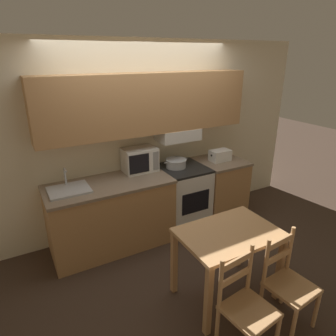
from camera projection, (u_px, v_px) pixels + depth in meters
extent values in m
plane|color=#3D2D23|center=(146.00, 220.00, 4.53)|extent=(16.00, 16.00, 0.00)
cube|color=beige|center=(143.00, 138.00, 4.10)|extent=(5.20, 0.05, 2.55)
cube|color=tan|center=(148.00, 104.00, 3.77)|extent=(2.80, 0.32, 0.75)
cube|color=white|center=(178.00, 134.00, 4.13)|extent=(0.58, 0.34, 0.16)
cube|color=tan|center=(111.00, 216.00, 3.82)|extent=(1.52, 0.67, 0.85)
cube|color=#84705B|center=(109.00, 184.00, 3.66)|extent=(1.54, 0.69, 0.04)
cube|color=tan|center=(219.00, 188.00, 4.59)|extent=(0.64, 0.67, 0.85)
cube|color=#84705B|center=(221.00, 161.00, 4.43)|extent=(0.66, 0.69, 0.04)
cube|color=white|center=(183.00, 197.00, 4.31)|extent=(0.61, 0.65, 0.86)
cube|color=black|center=(183.00, 168.00, 4.15)|extent=(0.61, 0.65, 0.03)
cube|color=black|center=(196.00, 202.00, 4.02)|extent=(0.43, 0.01, 0.30)
cylinder|color=black|center=(180.00, 172.00, 3.98)|extent=(0.09, 0.09, 0.01)
cylinder|color=black|center=(197.00, 169.00, 4.11)|extent=(0.09, 0.09, 0.01)
cylinder|color=black|center=(170.00, 166.00, 4.20)|extent=(0.09, 0.09, 0.01)
cylinder|color=black|center=(187.00, 163.00, 4.32)|extent=(0.09, 0.09, 0.01)
cylinder|color=#B7BABF|center=(176.00, 163.00, 4.13)|extent=(0.28, 0.28, 0.12)
torus|color=#B7BABF|center=(176.00, 160.00, 4.11)|extent=(0.29, 0.29, 0.01)
cylinder|color=#B7BABF|center=(166.00, 163.00, 4.05)|extent=(0.05, 0.01, 0.01)
cylinder|color=#B7BABF|center=(186.00, 159.00, 4.19)|extent=(0.05, 0.01, 0.01)
cube|color=white|center=(140.00, 160.00, 3.97)|extent=(0.44, 0.28, 0.32)
cube|color=black|center=(139.00, 164.00, 3.82)|extent=(0.27, 0.01, 0.25)
cube|color=gray|center=(156.00, 161.00, 3.92)|extent=(0.08, 0.01, 0.25)
cube|color=white|center=(220.00, 155.00, 4.38)|extent=(0.30, 0.19, 0.16)
cube|color=black|center=(211.00, 155.00, 4.30)|extent=(0.01, 0.02, 0.02)
cube|color=black|center=(215.00, 151.00, 4.31)|extent=(0.04, 0.13, 0.01)
cube|color=black|center=(218.00, 151.00, 4.34)|extent=(0.04, 0.13, 0.01)
cube|color=black|center=(222.00, 150.00, 4.37)|extent=(0.04, 0.13, 0.01)
cube|color=black|center=(226.00, 149.00, 4.40)|extent=(0.04, 0.13, 0.01)
cube|color=#B7BABF|center=(69.00, 190.00, 3.43)|extent=(0.46, 0.38, 0.02)
cube|color=#4C4F54|center=(69.00, 190.00, 3.42)|extent=(0.39, 0.29, 0.01)
cylinder|color=#B7BABF|center=(65.00, 176.00, 3.51)|extent=(0.02, 0.02, 0.20)
cylinder|color=#B7BABF|center=(65.00, 170.00, 3.42)|extent=(0.02, 0.12, 0.02)
cube|color=tan|center=(229.00, 233.00, 2.88)|extent=(0.95, 0.66, 0.04)
cube|color=tan|center=(208.00, 302.00, 2.58)|extent=(0.06, 0.06, 0.73)
cube|color=tan|center=(280.00, 269.00, 2.97)|extent=(0.06, 0.06, 0.73)
cube|color=tan|center=(174.00, 263.00, 3.06)|extent=(0.06, 0.06, 0.73)
cube|color=tan|center=(240.00, 239.00, 3.45)|extent=(0.06, 0.06, 0.73)
cube|color=tan|center=(249.00, 311.00, 2.42)|extent=(0.42, 0.42, 0.03)
cylinder|color=tan|center=(221.00, 284.00, 2.37)|extent=(0.04, 0.04, 0.45)
cylinder|color=tan|center=(250.00, 267.00, 2.56)|extent=(0.04, 0.04, 0.45)
cube|color=tan|center=(237.00, 261.00, 2.41)|extent=(0.34, 0.06, 0.06)
cube|color=tan|center=(235.00, 277.00, 2.47)|extent=(0.34, 0.06, 0.06)
cylinder|color=tan|center=(277.00, 335.00, 2.46)|extent=(0.04, 0.04, 0.40)
cylinder|color=tan|center=(217.00, 327.00, 2.53)|extent=(0.04, 0.04, 0.40)
cylinder|color=tan|center=(245.00, 308.00, 2.72)|extent=(0.04, 0.04, 0.40)
cube|color=tan|center=(291.00, 287.00, 2.67)|extent=(0.41, 0.41, 0.03)
cylinder|color=tan|center=(266.00, 262.00, 2.62)|extent=(0.04, 0.04, 0.45)
cylinder|color=tan|center=(290.00, 248.00, 2.80)|extent=(0.04, 0.04, 0.45)
cube|color=tan|center=(281.00, 242.00, 2.66)|extent=(0.34, 0.05, 0.06)
cube|color=tan|center=(278.00, 257.00, 2.72)|extent=(0.34, 0.05, 0.06)
cylinder|color=tan|center=(293.00, 328.00, 2.52)|extent=(0.04, 0.04, 0.40)
cylinder|color=tan|center=(316.00, 310.00, 2.70)|extent=(0.04, 0.04, 0.40)
cylinder|color=tan|center=(260.00, 302.00, 2.79)|extent=(0.04, 0.04, 0.40)
cylinder|color=tan|center=(283.00, 287.00, 2.97)|extent=(0.04, 0.04, 0.40)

